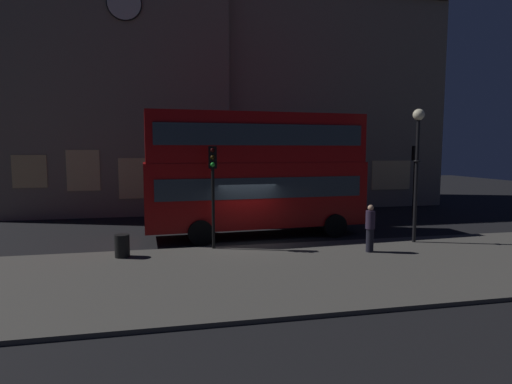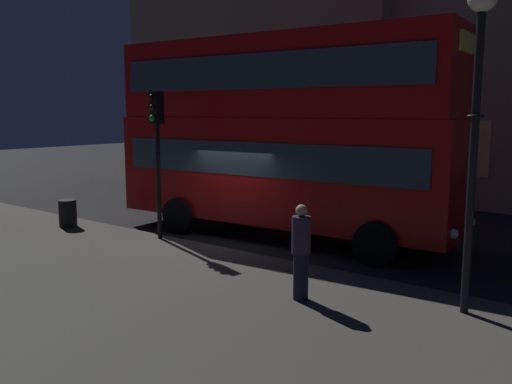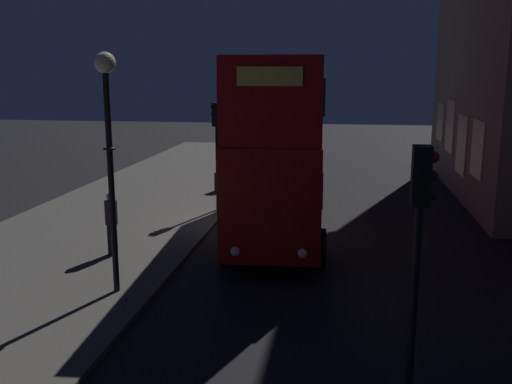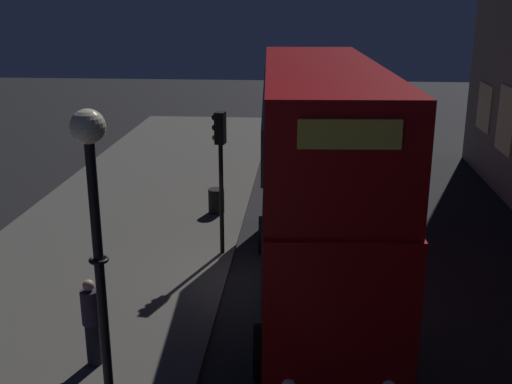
# 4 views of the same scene
# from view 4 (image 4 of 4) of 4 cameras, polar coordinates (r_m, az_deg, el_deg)

# --- Properties ---
(ground_plane) EXTENTS (80.00, 80.00, 0.00)m
(ground_plane) POSITION_cam_4_polar(r_m,az_deg,el_deg) (16.20, 0.66, -8.25)
(ground_plane) COLOR black
(sidewalk_slab) EXTENTS (44.00, 7.33, 0.12)m
(sidewalk_slab) POSITION_cam_4_polar(r_m,az_deg,el_deg) (17.08, -15.07, -7.26)
(sidewalk_slab) COLOR #4C4944
(sidewalk_slab) RESTS_ON ground
(double_decker_bus) EXTENTS (10.19, 3.29, 5.58)m
(double_decker_bus) POSITION_cam_4_polar(r_m,az_deg,el_deg) (14.47, 5.77, 1.73)
(double_decker_bus) COLOR #9E0C0C
(double_decker_bus) RESTS_ON ground
(traffic_light_near_kerb) EXTENTS (0.35, 0.38, 3.98)m
(traffic_light_near_kerb) POSITION_cam_4_polar(r_m,az_deg,el_deg) (16.82, -3.28, 3.51)
(traffic_light_near_kerb) COLOR black
(traffic_light_near_kerb) RESTS_ON sidewalk_slab
(street_lamp) EXTENTS (0.47, 0.47, 5.50)m
(street_lamp) POSITION_cam_4_polar(r_m,az_deg,el_deg) (8.85, -14.33, -2.85)
(street_lamp) COLOR black
(street_lamp) RESTS_ON sidewalk_slab
(pedestrian) EXTENTS (0.35, 0.35, 1.79)m
(pedestrian) POSITION_cam_4_polar(r_m,az_deg,el_deg) (12.69, -14.70, -11.28)
(pedestrian) COLOR black
(pedestrian) RESTS_ON sidewalk_slab
(litter_bin) EXTENTS (0.53, 0.53, 0.82)m
(litter_bin) POSITION_cam_4_polar(r_m,az_deg,el_deg) (20.78, -3.62, -0.81)
(litter_bin) COLOR black
(litter_bin) RESTS_ON sidewalk_slab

